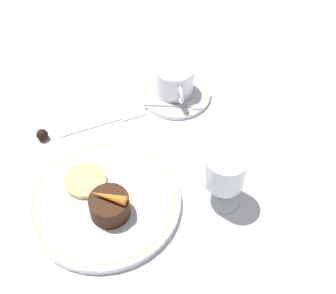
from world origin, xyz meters
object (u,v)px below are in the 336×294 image
Objects in this scene: dessert_cake at (110,206)px; fork at (113,120)px; coffee_cup at (174,80)px; wine_glass at (225,174)px; dinner_plate at (104,201)px.

fork is at bearing 170.30° from dessert_cake.
dessert_cake is (0.26, -0.17, -0.01)m from coffee_cup.
dessert_cake is at bearing -91.79° from wine_glass.
coffee_cup is at bearing 107.99° from fork.
coffee_cup is at bearing -176.19° from wine_glass.
wine_glass is 0.61× the size of fork.
fork is at bearing -145.94° from wine_glass.
dessert_cake is (0.22, -0.04, 0.03)m from fork.
wine_glass is 1.62× the size of dessert_cake.
fork is at bearing -72.01° from coffee_cup.
coffee_cup is 0.31m from dessert_cake.
wine_glass is at bearing 88.21° from dessert_cake.
dessert_cake is at bearing 14.23° from dinner_plate.
wine_glass reaches higher than dinner_plate.
dinner_plate is 1.49× the size of fork.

